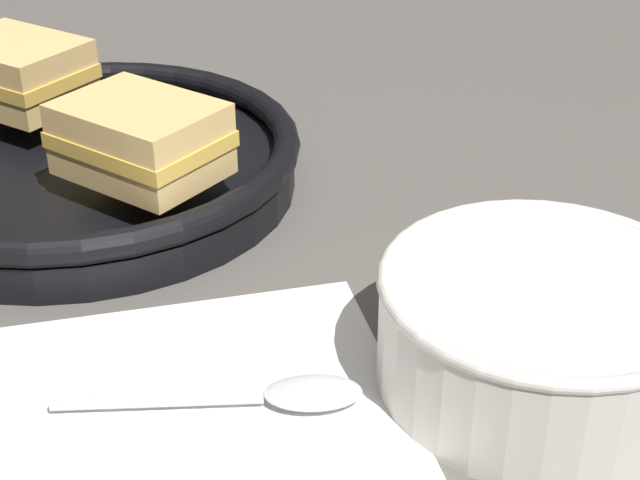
{
  "coord_description": "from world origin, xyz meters",
  "views": [
    {
      "loc": [
        -0.09,
        -0.45,
        0.31
      ],
      "look_at": [
        0.02,
        0.02,
        0.03
      ],
      "focal_mm": 55.0,
      "sensor_mm": 36.0,
      "label": 1
    }
  ],
  "objects_px": {
    "sandwich_near_left": "(141,139)",
    "sandwich_near_right": "(16,72)",
    "spoon": "(271,394)",
    "soup_bowl": "(543,323)",
    "skillet": "(79,161)"
  },
  "relations": [
    {
      "from": "sandwich_near_left",
      "to": "soup_bowl",
      "type": "bearing_deg",
      "value": -47.92
    },
    {
      "from": "skillet",
      "to": "sandwich_near_left",
      "type": "distance_m",
      "value": 0.09
    },
    {
      "from": "skillet",
      "to": "sandwich_near_right",
      "type": "xyz_separation_m",
      "value": [
        -0.04,
        0.07,
        0.04
      ]
    },
    {
      "from": "soup_bowl",
      "to": "sandwich_near_right",
      "type": "height_order",
      "value": "sandwich_near_right"
    },
    {
      "from": "soup_bowl",
      "to": "skillet",
      "type": "distance_m",
      "value": 0.35
    },
    {
      "from": "sandwich_near_left",
      "to": "sandwich_near_right",
      "type": "bearing_deg",
      "value": 120.04
    },
    {
      "from": "soup_bowl",
      "to": "sandwich_near_left",
      "type": "distance_m",
      "value": 0.27
    },
    {
      "from": "spoon",
      "to": "sandwich_near_right",
      "type": "relative_size",
      "value": 1.27
    },
    {
      "from": "sandwich_near_right",
      "to": "skillet",
      "type": "bearing_deg",
      "value": -60.67
    },
    {
      "from": "soup_bowl",
      "to": "spoon",
      "type": "xyz_separation_m",
      "value": [
        -0.14,
        0.01,
        -0.03
      ]
    },
    {
      "from": "sandwich_near_left",
      "to": "spoon",
      "type": "bearing_deg",
      "value": -76.55
    },
    {
      "from": "soup_bowl",
      "to": "spoon",
      "type": "relative_size",
      "value": 1.09
    },
    {
      "from": "sandwich_near_right",
      "to": "spoon",
      "type": "bearing_deg",
      "value": -69.12
    },
    {
      "from": "skillet",
      "to": "soup_bowl",
      "type": "bearing_deg",
      "value": -50.55
    },
    {
      "from": "spoon",
      "to": "skillet",
      "type": "relative_size",
      "value": 0.39
    }
  ]
}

